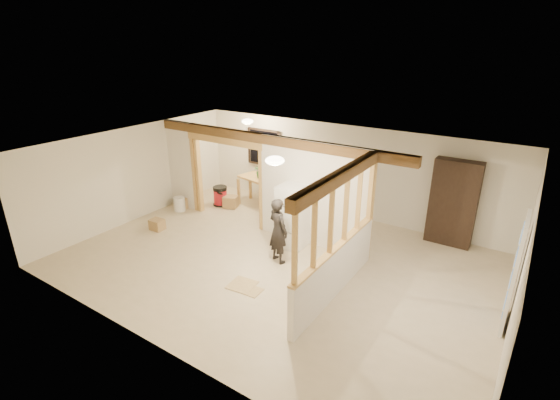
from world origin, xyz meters
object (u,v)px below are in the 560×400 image
Objects in this scene: work_table at (261,192)px; shop_vac at (220,196)px; refrigerator at (292,216)px; bookshelf at (453,203)px; woman at (278,231)px.

work_table is 2.33× the size of shop_vac.
refrigerator is 3.29m from shop_vac.
bookshelf reaches higher than refrigerator.
refrigerator reaches higher than woman.
shop_vac is (-1.03, -0.64, -0.14)m from work_table.
work_table is 0.66× the size of bookshelf.
refrigerator is 2.66m from work_table.
refrigerator is at bearing -17.78° from shop_vac.
woman is 3.29m from work_table.
woman is (0.13, -0.78, -0.01)m from refrigerator.
woman is 0.72× the size of bookshelf.
woman is at bearing -134.68° from bookshelf.
woman reaches higher than shop_vac.
woman is 3.71m from shop_vac.
woman reaches higher than work_table.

